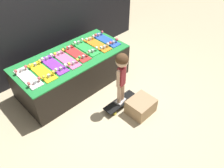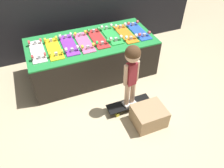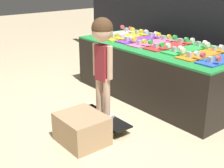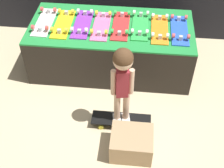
{
  "view_description": "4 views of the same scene",
  "coord_description": "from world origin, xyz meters",
  "px_view_note": "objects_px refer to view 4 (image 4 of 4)",
  "views": [
    {
      "loc": [
        -1.66,
        -2.11,
        2.68
      ],
      "look_at": [
        0.2,
        -0.22,
        0.36
      ],
      "focal_mm": 35.0,
      "sensor_mm": 36.0,
      "label": 1
    },
    {
      "loc": [
        -0.8,
        -2.26,
        2.32
      ],
      "look_at": [
        0.06,
        -0.15,
        0.29
      ],
      "focal_mm": 35.0,
      "sensor_mm": 36.0,
      "label": 2
    },
    {
      "loc": [
        2.34,
        -2.02,
        1.39
      ],
      "look_at": [
        0.02,
        -0.15,
        0.31
      ],
      "focal_mm": 50.0,
      "sensor_mm": 36.0,
      "label": 3
    },
    {
      "loc": [
        0.33,
        -2.54,
        2.68
      ],
      "look_at": [
        0.08,
        -0.09,
        0.29
      ],
      "focal_mm": 50.0,
      "sensor_mm": 36.0,
      "label": 4
    }
  ],
  "objects_px": {
    "skateboard_green_on_rack": "(140,25)",
    "skateboard_purple_on_rack": "(82,23)",
    "skateboard_yellow_on_rack": "(63,23)",
    "skateboard_blue_on_rack": "(179,29)",
    "skateboard_pink_on_rack": "(101,25)",
    "skateboard_on_floor": "(121,120)",
    "child": "(123,74)",
    "storage_box": "(132,143)",
    "skateboard_orange_on_rack": "(160,28)",
    "skateboard_red_on_rack": "(121,25)",
    "skateboard_white_on_rack": "(45,21)"
  },
  "relations": [
    {
      "from": "skateboard_white_on_rack",
      "to": "skateboard_red_on_rack",
      "type": "relative_size",
      "value": 1.0
    },
    {
      "from": "skateboard_blue_on_rack",
      "to": "storage_box",
      "type": "bearing_deg",
      "value": -109.73
    },
    {
      "from": "skateboard_pink_on_rack",
      "to": "child",
      "type": "xyz_separation_m",
      "value": [
        0.32,
        -0.95,
        0.12
      ]
    },
    {
      "from": "skateboard_purple_on_rack",
      "to": "storage_box",
      "type": "relative_size",
      "value": 1.47
    },
    {
      "from": "skateboard_orange_on_rack",
      "to": "skateboard_on_floor",
      "type": "xyz_separation_m",
      "value": [
        -0.36,
        -0.95,
        -0.55
      ]
    },
    {
      "from": "skateboard_pink_on_rack",
      "to": "storage_box",
      "type": "relative_size",
      "value": 1.47
    },
    {
      "from": "skateboard_white_on_rack",
      "to": "skateboard_pink_on_rack",
      "type": "distance_m",
      "value": 0.68
    },
    {
      "from": "skateboard_green_on_rack",
      "to": "child",
      "type": "bearing_deg",
      "value": -97.53
    },
    {
      "from": "skateboard_green_on_rack",
      "to": "skateboard_orange_on_rack",
      "type": "distance_m",
      "value": 0.23
    },
    {
      "from": "skateboard_pink_on_rack",
      "to": "skateboard_blue_on_rack",
      "type": "relative_size",
      "value": 1.0
    },
    {
      "from": "skateboard_pink_on_rack",
      "to": "skateboard_blue_on_rack",
      "type": "height_order",
      "value": "same"
    },
    {
      "from": "skateboard_on_floor",
      "to": "storage_box",
      "type": "relative_size",
      "value": 1.55
    },
    {
      "from": "skateboard_blue_on_rack",
      "to": "skateboard_pink_on_rack",
      "type": "bearing_deg",
      "value": -179.63
    },
    {
      "from": "skateboard_purple_on_rack",
      "to": "storage_box",
      "type": "height_order",
      "value": "skateboard_purple_on_rack"
    },
    {
      "from": "skateboard_orange_on_rack",
      "to": "storage_box",
      "type": "bearing_deg",
      "value": -100.28
    },
    {
      "from": "skateboard_white_on_rack",
      "to": "skateboard_on_floor",
      "type": "height_order",
      "value": "skateboard_white_on_rack"
    },
    {
      "from": "skateboard_purple_on_rack",
      "to": "skateboard_red_on_rack",
      "type": "bearing_deg",
      "value": 1.36
    },
    {
      "from": "skateboard_white_on_rack",
      "to": "child",
      "type": "distance_m",
      "value": 1.4
    },
    {
      "from": "skateboard_blue_on_rack",
      "to": "storage_box",
      "type": "relative_size",
      "value": 1.47
    },
    {
      "from": "skateboard_orange_on_rack",
      "to": "skateboard_pink_on_rack",
      "type": "bearing_deg",
      "value": -179.66
    },
    {
      "from": "skateboard_purple_on_rack",
      "to": "storage_box",
      "type": "bearing_deg",
      "value": -62.34
    },
    {
      "from": "skateboard_green_on_rack",
      "to": "skateboard_on_floor",
      "type": "xyz_separation_m",
      "value": [
        -0.13,
        -1.0,
        -0.55
      ]
    },
    {
      "from": "skateboard_yellow_on_rack",
      "to": "skateboard_orange_on_rack",
      "type": "relative_size",
      "value": 1.0
    },
    {
      "from": "skateboard_yellow_on_rack",
      "to": "child",
      "type": "relative_size",
      "value": 0.65
    },
    {
      "from": "skateboard_on_floor",
      "to": "child",
      "type": "bearing_deg",
      "value": -90.0
    },
    {
      "from": "skateboard_blue_on_rack",
      "to": "skateboard_red_on_rack",
      "type": "bearing_deg",
      "value": 178.15
    },
    {
      "from": "skateboard_orange_on_rack",
      "to": "storage_box",
      "type": "relative_size",
      "value": 1.47
    },
    {
      "from": "skateboard_red_on_rack",
      "to": "skateboard_pink_on_rack",
      "type": "bearing_deg",
      "value": -173.0
    },
    {
      "from": "skateboard_white_on_rack",
      "to": "skateboard_pink_on_rack",
      "type": "bearing_deg",
      "value": -1.16
    },
    {
      "from": "skateboard_pink_on_rack",
      "to": "skateboard_orange_on_rack",
      "type": "bearing_deg",
      "value": 0.34
    },
    {
      "from": "skateboard_purple_on_rack",
      "to": "skateboard_green_on_rack",
      "type": "relative_size",
      "value": 1.0
    },
    {
      "from": "skateboard_red_on_rack",
      "to": "skateboard_on_floor",
      "type": "height_order",
      "value": "skateboard_red_on_rack"
    },
    {
      "from": "skateboard_yellow_on_rack",
      "to": "skateboard_red_on_rack",
      "type": "height_order",
      "value": "same"
    },
    {
      "from": "skateboard_pink_on_rack",
      "to": "storage_box",
      "type": "distance_m",
      "value": 1.44
    },
    {
      "from": "skateboard_green_on_rack",
      "to": "skateboard_purple_on_rack",
      "type": "bearing_deg",
      "value": -177.05
    },
    {
      "from": "skateboard_purple_on_rack",
      "to": "skateboard_pink_on_rack",
      "type": "bearing_deg",
      "value": -4.32
    },
    {
      "from": "skateboard_on_floor",
      "to": "skateboard_white_on_rack",
      "type": "bearing_deg",
      "value": 136.21
    },
    {
      "from": "skateboard_white_on_rack",
      "to": "storage_box",
      "type": "height_order",
      "value": "skateboard_white_on_rack"
    },
    {
      "from": "skateboard_yellow_on_rack",
      "to": "skateboard_blue_on_rack",
      "type": "relative_size",
      "value": 1.0
    },
    {
      "from": "skateboard_pink_on_rack",
      "to": "skateboard_orange_on_rack",
      "type": "distance_m",
      "value": 0.68
    },
    {
      "from": "skateboard_yellow_on_rack",
      "to": "skateboard_white_on_rack",
      "type": "bearing_deg",
      "value": 175.63
    },
    {
      "from": "skateboard_white_on_rack",
      "to": "skateboard_on_floor",
      "type": "relative_size",
      "value": 0.95
    },
    {
      "from": "skateboard_yellow_on_rack",
      "to": "skateboard_orange_on_rack",
      "type": "distance_m",
      "value": 1.14
    },
    {
      "from": "storage_box",
      "to": "skateboard_white_on_rack",
      "type": "bearing_deg",
      "value": 131.29
    },
    {
      "from": "skateboard_yellow_on_rack",
      "to": "skateboard_pink_on_rack",
      "type": "distance_m",
      "value": 0.45
    },
    {
      "from": "skateboard_purple_on_rack",
      "to": "skateboard_red_on_rack",
      "type": "relative_size",
      "value": 1.0
    },
    {
      "from": "skateboard_blue_on_rack",
      "to": "skateboard_on_floor",
      "type": "xyz_separation_m",
      "value": [
        -0.59,
        -0.96,
        -0.55
      ]
    },
    {
      "from": "skateboard_orange_on_rack",
      "to": "skateboard_blue_on_rack",
      "type": "distance_m",
      "value": 0.23
    },
    {
      "from": "skateboard_purple_on_rack",
      "to": "skateboard_red_on_rack",
      "type": "height_order",
      "value": "same"
    },
    {
      "from": "skateboard_white_on_rack",
      "to": "skateboard_purple_on_rack",
      "type": "height_order",
      "value": "same"
    }
  ]
}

